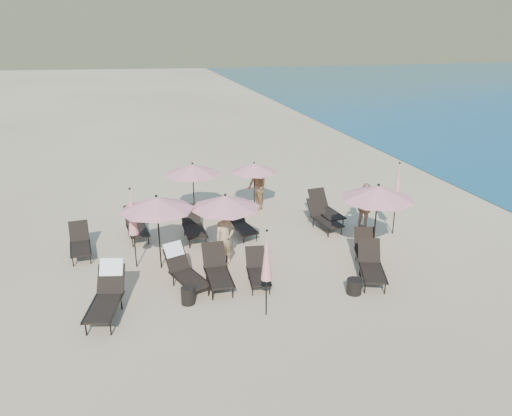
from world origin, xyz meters
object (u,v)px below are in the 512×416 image
object	(u,v)px
lounger_6	(80,243)
lounger_1	(184,269)
lounger_10	(324,217)
side_table_1	(354,286)
lounger_3	(258,270)
umbrella_open_2	(378,192)
umbrella_closed_0	(267,256)
beachgoer_b	(257,187)
umbrella_open_0	(157,203)
umbrella_open_1	(225,202)
umbrella_closed_2	(132,213)
lounger_2	(217,270)
umbrella_open_4	(254,168)
lounger_9	(240,222)
umbrella_open_3	(193,169)
beachgoer_a	(225,239)
umbrella_closed_1	(398,185)
lounger_0	(107,293)
lounger_7	(136,225)
side_table_0	(188,296)
lounger_5	(367,252)
lounger_8	(193,225)
beachgoer_c	(365,207)
lounger_11	(325,208)
lounger_4	(371,265)

from	to	relation	value
lounger_6	lounger_1	bearing A→B (deg)	-48.62
lounger_10	side_table_1	distance (m)	4.63
lounger_3	umbrella_open_2	bearing A→B (deg)	16.33
umbrella_closed_0	beachgoer_b	distance (m)	7.81
umbrella_open_0	umbrella_open_1	distance (m)	2.00
beachgoer_b	umbrella_closed_2	bearing A→B (deg)	-61.91
lounger_2	umbrella_open_4	distance (m)	6.17
umbrella_open_1	beachgoer_b	bearing A→B (deg)	63.65
lounger_9	umbrella_open_1	size ratio (longest dim) A/B	0.73
umbrella_open_1	umbrella_open_3	size ratio (longest dim) A/B	1.01
lounger_6	beachgoer_b	size ratio (longest dim) A/B	0.92
lounger_3	beachgoer_a	size ratio (longest dim) A/B	0.87
umbrella_open_0	umbrella_closed_1	world-z (taller)	umbrella_closed_1
lounger_0	lounger_7	xyz separation A→B (m)	(0.94, 4.74, -0.12)
umbrella_closed_2	umbrella_open_3	bearing A→B (deg)	55.84
lounger_6	side_table_0	xyz separation A→B (m)	(2.88, -3.83, -0.20)
side_table_0	side_table_1	world-z (taller)	side_table_0
umbrella_open_4	umbrella_closed_0	size ratio (longest dim) A/B	0.85
lounger_5	lounger_7	size ratio (longest dim) A/B	1.05
side_table_1	lounger_8	bearing A→B (deg)	126.74
lounger_10	umbrella_open_2	size ratio (longest dim) A/B	0.71
lounger_6	beachgoer_b	xyz separation A→B (m)	(6.55, 2.67, 0.46)
lounger_7	beachgoer_c	distance (m)	8.00
lounger_11	umbrella_closed_1	xyz separation A→B (m)	(1.84, -1.79, 1.32)
lounger_6	lounger_8	bearing A→B (deg)	2.04
lounger_10	umbrella_closed_0	size ratio (longest dim) A/B	0.74
umbrella_open_2	lounger_9	bearing A→B (deg)	140.91
umbrella_open_2	side_table_0	bearing A→B (deg)	-168.58
beachgoer_b	umbrella_open_2	bearing A→B (deg)	12.81
lounger_5	umbrella_open_0	world-z (taller)	umbrella_open_0
lounger_3	umbrella_closed_1	size ratio (longest dim) A/B	0.60
lounger_2	side_table_0	world-z (taller)	lounger_2
lounger_5	umbrella_closed_1	size ratio (longest dim) A/B	0.69
lounger_11	umbrella_open_3	xyz separation A→B (m)	(-4.69, 1.36, 1.49)
side_table_1	beachgoer_a	bearing A→B (deg)	139.98
lounger_9	umbrella_open_4	bearing A→B (deg)	53.14
lounger_6	lounger_9	bearing A→B (deg)	-1.21
umbrella_closed_1	beachgoer_a	size ratio (longest dim) A/B	1.45
lounger_7	umbrella_open_0	world-z (taller)	umbrella_open_0
beachgoer_b	lounger_7	bearing A→B (deg)	-81.64
lounger_2	umbrella_open_3	size ratio (longest dim) A/B	0.78
lounger_4	umbrella_open_1	world-z (taller)	umbrella_open_1
lounger_4	lounger_9	bearing A→B (deg)	142.99
lounger_8	side_table_1	distance (m)	6.13
lounger_10	umbrella_open_4	xyz separation A→B (m)	(-1.93, 2.41, 1.31)
umbrella_open_2	umbrella_closed_2	bearing A→B (deg)	169.77
lounger_3	umbrella_closed_2	bearing A→B (deg)	157.30
lounger_1	umbrella_open_2	world-z (taller)	umbrella_open_2
side_table_0	lounger_1	bearing A→B (deg)	87.98
lounger_4	umbrella_closed_1	bearing A→B (deg)	69.45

